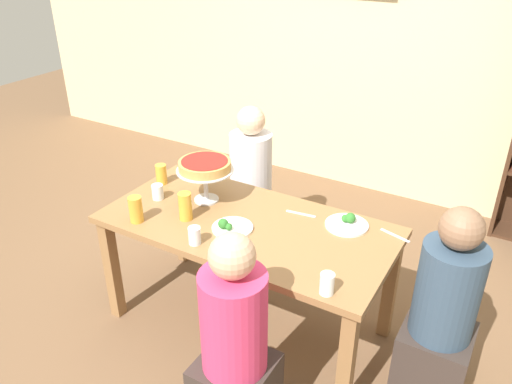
{
  "coord_description": "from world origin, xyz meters",
  "views": [
    {
      "loc": [
        1.28,
        -2.09,
        2.25
      ],
      "look_at": [
        0.0,
        0.1,
        0.89
      ],
      "focal_mm": 35.64,
      "sensor_mm": 36.0,
      "label": 1
    }
  ],
  "objects_px": {
    "salad_plate_far_diner": "(230,227)",
    "diner_head_east": "(440,325)",
    "beer_glass_amber_short": "(136,209)",
    "deep_dish_pizza_stand": "(205,168)",
    "beer_glass_amber_tall": "(161,174)",
    "water_glass_clear_spare": "(195,236)",
    "diner_far_left": "(251,193)",
    "dining_table": "(247,237)",
    "beer_glass_amber_spare": "(185,206)",
    "cutlery_knife_near": "(395,235)",
    "salad_plate_near_diner": "(347,223)",
    "water_glass_clear_near": "(327,284)",
    "diner_near_right": "(235,356)",
    "water_glass_clear_far": "(158,192)",
    "cutlery_fork_near": "(301,214)"
  },
  "relations": [
    {
      "from": "water_glass_clear_spare",
      "to": "water_glass_clear_near",
      "type": "bearing_deg",
      "value": -1.83
    },
    {
      "from": "beer_glass_amber_short",
      "to": "water_glass_clear_far",
      "type": "height_order",
      "value": "beer_glass_amber_short"
    },
    {
      "from": "diner_head_east",
      "to": "beer_glass_amber_short",
      "type": "distance_m",
      "value": 1.71
    },
    {
      "from": "salad_plate_far_diner",
      "to": "beer_glass_amber_short",
      "type": "height_order",
      "value": "beer_glass_amber_short"
    },
    {
      "from": "dining_table",
      "to": "water_glass_clear_spare",
      "type": "bearing_deg",
      "value": -112.2
    },
    {
      "from": "beer_glass_amber_spare",
      "to": "cutlery_fork_near",
      "type": "relative_size",
      "value": 0.91
    },
    {
      "from": "salad_plate_far_diner",
      "to": "diner_head_east",
      "type": "bearing_deg",
      "value": 5.66
    },
    {
      "from": "salad_plate_far_diner",
      "to": "water_glass_clear_near",
      "type": "height_order",
      "value": "water_glass_clear_near"
    },
    {
      "from": "salad_plate_near_diner",
      "to": "water_glass_clear_near",
      "type": "bearing_deg",
      "value": -77.46
    },
    {
      "from": "water_glass_clear_spare",
      "to": "cutlery_fork_near",
      "type": "xyz_separation_m",
      "value": [
        0.35,
        0.56,
        -0.05
      ]
    },
    {
      "from": "dining_table",
      "to": "cutlery_knife_near",
      "type": "relative_size",
      "value": 9.19
    },
    {
      "from": "water_glass_clear_spare",
      "to": "cutlery_knife_near",
      "type": "xyz_separation_m",
      "value": [
        0.89,
        0.61,
        -0.05
      ]
    },
    {
      "from": "diner_far_left",
      "to": "diner_head_east",
      "type": "bearing_deg",
      "value": 64.91
    },
    {
      "from": "beer_glass_amber_spare",
      "to": "cutlery_fork_near",
      "type": "bearing_deg",
      "value": 34.83
    },
    {
      "from": "salad_plate_near_diner",
      "to": "diner_head_east",
      "type": "bearing_deg",
      "value": -22.37
    },
    {
      "from": "salad_plate_far_diner",
      "to": "beer_glass_amber_spare",
      "type": "height_order",
      "value": "beer_glass_amber_spare"
    },
    {
      "from": "diner_head_east",
      "to": "cutlery_fork_near",
      "type": "bearing_deg",
      "value": -14.72
    },
    {
      "from": "beer_glass_amber_short",
      "to": "water_glass_clear_spare",
      "type": "distance_m",
      "value": 0.42
    },
    {
      "from": "diner_near_right",
      "to": "beer_glass_amber_spare",
      "type": "distance_m",
      "value": 0.92
    },
    {
      "from": "diner_far_left",
      "to": "beer_glass_amber_spare",
      "type": "bearing_deg",
      "value": 5.19
    },
    {
      "from": "cutlery_fork_near",
      "to": "cutlery_knife_near",
      "type": "height_order",
      "value": "same"
    },
    {
      "from": "diner_head_east",
      "to": "salad_plate_near_diner",
      "type": "xyz_separation_m",
      "value": [
        -0.61,
        0.25,
        0.26
      ]
    },
    {
      "from": "water_glass_clear_near",
      "to": "cutlery_knife_near",
      "type": "height_order",
      "value": "water_glass_clear_near"
    },
    {
      "from": "dining_table",
      "to": "diner_near_right",
      "type": "xyz_separation_m",
      "value": [
        0.34,
        -0.68,
        -0.15
      ]
    },
    {
      "from": "diner_far_left",
      "to": "beer_glass_amber_spare",
      "type": "relative_size",
      "value": 6.99
    },
    {
      "from": "dining_table",
      "to": "salad_plate_near_diner",
      "type": "distance_m",
      "value": 0.57
    },
    {
      "from": "beer_glass_amber_tall",
      "to": "diner_near_right",
      "type": "bearing_deg",
      "value": -37.28
    },
    {
      "from": "water_glass_clear_far",
      "to": "beer_glass_amber_tall",
      "type": "bearing_deg",
      "value": 123.28
    },
    {
      "from": "beer_glass_amber_tall",
      "to": "water_glass_clear_spare",
      "type": "xyz_separation_m",
      "value": [
        0.6,
        -0.46,
        -0.02
      ]
    },
    {
      "from": "water_glass_clear_far",
      "to": "cutlery_fork_near",
      "type": "bearing_deg",
      "value": 18.05
    },
    {
      "from": "deep_dish_pizza_stand",
      "to": "cutlery_knife_near",
      "type": "bearing_deg",
      "value": 9.75
    },
    {
      "from": "water_glass_clear_far",
      "to": "water_glass_clear_spare",
      "type": "bearing_deg",
      "value": -30.07
    },
    {
      "from": "water_glass_clear_spare",
      "to": "beer_glass_amber_short",
      "type": "bearing_deg",
      "value": 177.84
    },
    {
      "from": "salad_plate_near_diner",
      "to": "beer_glass_amber_tall",
      "type": "distance_m",
      "value": 1.24
    },
    {
      "from": "salad_plate_near_diner",
      "to": "beer_glass_amber_tall",
      "type": "xyz_separation_m",
      "value": [
        -1.23,
        -0.12,
        0.05
      ]
    },
    {
      "from": "water_glass_clear_far",
      "to": "water_glass_clear_spare",
      "type": "relative_size",
      "value": 0.96
    },
    {
      "from": "salad_plate_far_diner",
      "to": "beer_glass_amber_spare",
      "type": "relative_size",
      "value": 1.39
    },
    {
      "from": "salad_plate_near_diner",
      "to": "cutlery_knife_near",
      "type": "relative_size",
      "value": 1.34
    },
    {
      "from": "beer_glass_amber_tall",
      "to": "salad_plate_near_diner",
      "type": "bearing_deg",
      "value": 5.45
    },
    {
      "from": "dining_table",
      "to": "cutlery_knife_near",
      "type": "xyz_separation_m",
      "value": [
        0.76,
        0.29,
        0.1
      ]
    },
    {
      "from": "deep_dish_pizza_stand",
      "to": "beer_glass_amber_tall",
      "type": "relative_size",
      "value": 2.62
    },
    {
      "from": "beer_glass_amber_short",
      "to": "beer_glass_amber_spare",
      "type": "bearing_deg",
      "value": 35.58
    },
    {
      "from": "beer_glass_amber_tall",
      "to": "water_glass_clear_far",
      "type": "height_order",
      "value": "beer_glass_amber_tall"
    },
    {
      "from": "salad_plate_near_diner",
      "to": "diner_far_left",
      "type": "bearing_deg",
      "value": 153.15
    },
    {
      "from": "dining_table",
      "to": "beer_glass_amber_spare",
      "type": "relative_size",
      "value": 10.05
    },
    {
      "from": "beer_glass_amber_spare",
      "to": "dining_table",
      "type": "bearing_deg",
      "value": 23.53
    },
    {
      "from": "salad_plate_far_diner",
      "to": "beer_glass_amber_tall",
      "type": "bearing_deg",
      "value": 160.36
    },
    {
      "from": "diner_far_left",
      "to": "diner_head_east",
      "type": "height_order",
      "value": "same"
    },
    {
      "from": "diner_near_right",
      "to": "salad_plate_near_diner",
      "type": "distance_m",
      "value": 0.98
    },
    {
      "from": "water_glass_clear_far",
      "to": "cutlery_fork_near",
      "type": "xyz_separation_m",
      "value": [
        0.84,
        0.27,
        -0.04
      ]
    }
  ]
}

